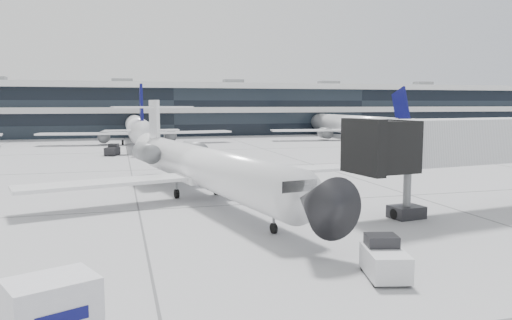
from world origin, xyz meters
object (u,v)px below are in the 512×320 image
object	(u,v)px
baggage_tug	(385,260)
cargo_uld	(52,318)
jet_bridge	(494,141)
regional_jet	(202,165)

from	to	relation	value
baggage_tug	cargo_uld	distance (m)	12.37
jet_bridge	regional_jet	bearing A→B (deg)	147.23
baggage_tug	jet_bridge	bearing A→B (deg)	49.71
jet_bridge	baggage_tug	distance (m)	17.06
cargo_uld	baggage_tug	bearing A→B (deg)	-8.91
regional_jet	cargo_uld	xyz separation A→B (m)	(-7.60, -21.24, -1.38)
regional_jet	baggage_tug	xyz separation A→B (m)	(4.35, -18.07, -1.75)
regional_jet	cargo_uld	world-z (taller)	regional_jet
regional_jet	jet_bridge	world-z (taller)	regional_jet
jet_bridge	baggage_tug	bearing A→B (deg)	-151.68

